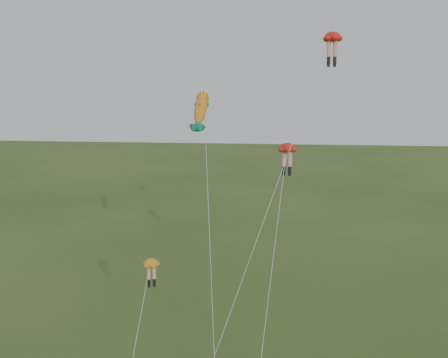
# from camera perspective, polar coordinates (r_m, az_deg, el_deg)

# --- Properties ---
(legs_kite_red_high) EXTENTS (8.12, 8.47, 21.13)m
(legs_kite_red_high) POSITION_cam_1_polar(r_m,az_deg,el_deg) (34.05, 11.99, 14.59)
(legs_kite_red_high) COLOR red
(legs_kite_red_high) RESTS_ON ground
(legs_kite_red_mid) EXTENTS (2.27, 8.49, 13.94)m
(legs_kite_red_mid) POSITION_cam_1_polar(r_m,az_deg,el_deg) (33.43, 7.17, 2.80)
(legs_kite_red_mid) COLOR red
(legs_kite_red_mid) RESTS_ON ground
(legs_kite_yellow) EXTENTS (1.51, 4.47, 7.73)m
(legs_kite_yellow) POSITION_cam_1_polar(r_m,az_deg,el_deg) (29.60, -8.44, -10.29)
(legs_kite_yellow) COLOR orange
(legs_kite_yellow) RESTS_ON ground
(fish_kite) EXTENTS (2.72, 9.36, 17.61)m
(fish_kite) POSITION_cam_1_polar(r_m,az_deg,el_deg) (32.74, -2.65, 7.95)
(fish_kite) COLOR yellow
(fish_kite) RESTS_ON ground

